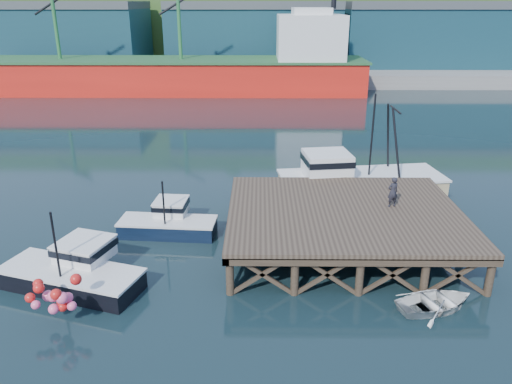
{
  "coord_description": "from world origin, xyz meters",
  "views": [
    {
      "loc": [
        1.1,
        -23.8,
        12.2
      ],
      "look_at": [
        0.89,
        2.0,
        2.3
      ],
      "focal_mm": 35.0,
      "sensor_mm": 36.0,
      "label": 1
    }
  ],
  "objects_px": {
    "trawler": "(357,180)",
    "dinghy": "(436,302)",
    "boat_black": "(75,271)",
    "dockworker": "(393,192)",
    "boat_navy": "(169,222)"
  },
  "relations": [
    {
      "from": "boat_black",
      "to": "dockworker",
      "type": "distance_m",
      "value": 16.1
    },
    {
      "from": "boat_navy",
      "to": "dockworker",
      "type": "xyz_separation_m",
      "value": [
        12.0,
        -1.19,
        2.26
      ]
    },
    {
      "from": "trawler",
      "to": "dinghy",
      "type": "xyz_separation_m",
      "value": [
        1.15,
        -12.3,
        -1.08
      ]
    },
    {
      "from": "dinghy",
      "to": "trawler",
      "type": "bearing_deg",
      "value": -12.37
    },
    {
      "from": "dinghy",
      "to": "dockworker",
      "type": "relative_size",
      "value": 2.12
    },
    {
      "from": "trawler",
      "to": "dinghy",
      "type": "relative_size",
      "value": 3.14
    },
    {
      "from": "trawler",
      "to": "boat_navy",
      "type": "bearing_deg",
      "value": -164.55
    },
    {
      "from": "boat_black",
      "to": "trawler",
      "type": "bearing_deg",
      "value": 53.33
    },
    {
      "from": "boat_black",
      "to": "dockworker",
      "type": "bearing_deg",
      "value": 33.85
    },
    {
      "from": "dinghy",
      "to": "dockworker",
      "type": "height_order",
      "value": "dockworker"
    },
    {
      "from": "boat_navy",
      "to": "dockworker",
      "type": "bearing_deg",
      "value": -1.25
    },
    {
      "from": "trawler",
      "to": "dinghy",
      "type": "bearing_deg",
      "value": -92.53
    },
    {
      "from": "trawler",
      "to": "dinghy",
      "type": "distance_m",
      "value": 12.4
    },
    {
      "from": "boat_navy",
      "to": "dockworker",
      "type": "distance_m",
      "value": 12.27
    },
    {
      "from": "boat_navy",
      "to": "boat_black",
      "type": "distance_m",
      "value": 6.51
    }
  ]
}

